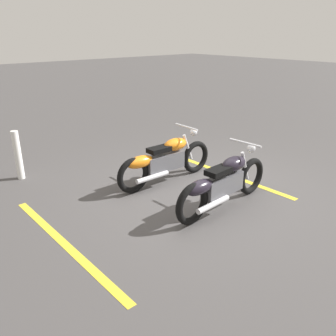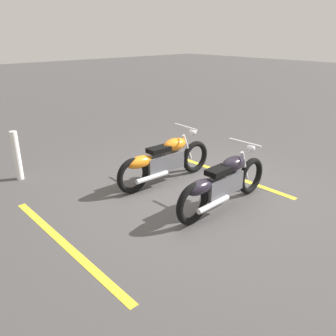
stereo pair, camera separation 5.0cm
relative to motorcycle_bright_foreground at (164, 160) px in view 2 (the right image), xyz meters
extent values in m
plane|color=#474444|center=(-0.31, 0.71, -0.46)|extent=(60.00, 60.00, 0.00)
torus|color=black|center=(-0.84, 0.02, -0.13)|extent=(0.67, 0.13, 0.67)
torus|color=black|center=(0.72, -0.02, -0.13)|extent=(0.67, 0.13, 0.67)
cube|color=#59595E|center=(-0.01, 0.00, -0.04)|extent=(0.85, 0.24, 0.32)
ellipsoid|color=orange|center=(-0.28, 0.00, 0.26)|extent=(0.53, 0.30, 0.24)
ellipsoid|color=orange|center=(0.56, -0.02, 0.10)|extent=(0.57, 0.26, 0.22)
cube|color=black|center=(0.12, -0.01, 0.24)|extent=(0.45, 0.25, 0.09)
cylinder|color=silver|center=(-0.61, 0.01, 0.13)|extent=(0.27, 0.06, 0.56)
cylinder|color=silver|center=(-0.56, 0.01, 0.56)|extent=(0.05, 0.62, 0.04)
sphere|color=silver|center=(-0.76, 0.02, 0.42)|extent=(0.15, 0.15, 0.15)
cylinder|color=silver|center=(0.40, 0.13, -0.20)|extent=(0.70, 0.11, 0.09)
torus|color=black|center=(-0.84, 1.40, -0.13)|extent=(0.67, 0.14, 0.67)
torus|color=black|center=(0.71, 1.46, -0.13)|extent=(0.67, 0.14, 0.67)
cube|color=#59595E|center=(-0.02, 1.43, -0.04)|extent=(0.85, 0.25, 0.32)
ellipsoid|color=black|center=(-0.28, 1.42, 0.26)|extent=(0.53, 0.30, 0.24)
ellipsoid|color=black|center=(0.55, 1.46, 0.10)|extent=(0.57, 0.26, 0.22)
cube|color=black|center=(0.11, 1.44, 0.24)|extent=(0.45, 0.26, 0.09)
cylinder|color=silver|center=(-0.61, 1.41, 0.13)|extent=(0.27, 0.07, 0.56)
cylinder|color=silver|center=(-0.56, 1.41, 0.56)|extent=(0.06, 0.62, 0.04)
sphere|color=silver|center=(-0.76, 1.40, 0.42)|extent=(0.15, 0.15, 0.15)
cylinder|color=silver|center=(0.38, 1.59, -0.20)|extent=(0.70, 0.12, 0.09)
cylinder|color=white|center=(2.02, -2.06, 0.03)|extent=(0.14, 0.14, 0.98)
cube|color=yellow|center=(-1.24, 0.51, -0.46)|extent=(0.12, 3.20, 0.01)
cube|color=yellow|center=(2.44, 0.68, -0.46)|extent=(0.12, 3.20, 0.01)
camera|label=1|loc=(4.10, 4.74, 2.30)|focal=37.45mm
camera|label=2|loc=(4.14, 4.71, 2.30)|focal=37.45mm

